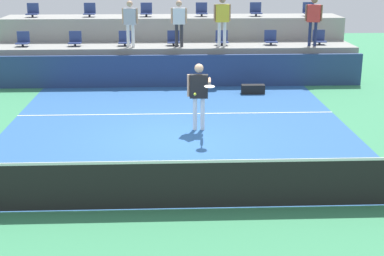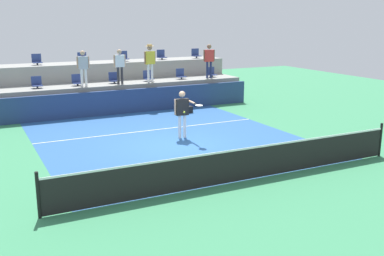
{
  "view_description": "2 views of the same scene",
  "coord_description": "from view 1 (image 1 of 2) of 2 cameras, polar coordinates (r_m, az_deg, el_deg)",
  "views": [
    {
      "loc": [
        -0.23,
        -13.28,
        4.3
      ],
      "look_at": [
        0.26,
        -1.95,
        0.89
      ],
      "focal_mm": 53.24,
      "sensor_mm": 36.0,
      "label": 1
    },
    {
      "loc": [
        -6.36,
        -13.83,
        4.29
      ],
      "look_at": [
        -0.11,
        -1.29,
        0.9
      ],
      "focal_mm": 42.8,
      "sensor_mm": 36.0,
      "label": 2
    }
  ],
  "objects": [
    {
      "name": "ground_plane",
      "position": [
        13.96,
        -1.4,
        -1.19
      ],
      "size": [
        40.0,
        40.0,
        0.0
      ],
      "primitive_type": "plane",
      "color": "#388456"
    },
    {
      "name": "court_inner_paint",
      "position": [
        14.91,
        -1.47,
        -0.0
      ],
      "size": [
        9.0,
        10.0,
        0.01
      ],
      "primitive_type": "cube",
      "color": "#285693",
      "rests_on": "ground_plane"
    },
    {
      "name": "court_service_line",
      "position": [
        16.26,
        -1.56,
        1.44
      ],
      "size": [
        9.0,
        0.06,
        0.0
      ],
      "primitive_type": "cube",
      "color": "white",
      "rests_on": "ground_plane"
    },
    {
      "name": "tennis_net",
      "position": [
        10.03,
        -0.97,
        -5.52
      ],
      "size": [
        10.48,
        0.08,
        1.07
      ],
      "color": "black",
      "rests_on": "ground_plane"
    },
    {
      "name": "sponsor_backboard",
      "position": [
        19.64,
        -1.75,
        5.74
      ],
      "size": [
        13.0,
        0.16,
        1.1
      ],
      "primitive_type": "cube",
      "color": "navy",
      "rests_on": "ground_plane"
    },
    {
      "name": "seating_tier_lower",
      "position": [
        20.91,
        -1.8,
        6.62
      ],
      "size": [
        13.0,
        1.8,
        1.25
      ],
      "primitive_type": "cube",
      "color": "gray",
      "rests_on": "ground_plane"
    },
    {
      "name": "seating_tier_upper",
      "position": [
        22.62,
        -1.87,
        8.48
      ],
      "size": [
        13.0,
        1.8,
        2.1
      ],
      "primitive_type": "cube",
      "color": "gray",
      "rests_on": "ground_plane"
    },
    {
      "name": "stadium_chair_lower_far_left",
      "position": [
        21.34,
        -16.58,
        8.43
      ],
      "size": [
        0.44,
        0.4,
        0.52
      ],
      "color": "#2D2D33",
      "rests_on": "seating_tier_lower"
    },
    {
      "name": "stadium_chair_lower_left",
      "position": [
        20.97,
        -11.62,
        8.64
      ],
      "size": [
        0.44,
        0.4,
        0.52
      ],
      "color": "#2D2D33",
      "rests_on": "seating_tier_lower"
    },
    {
      "name": "stadium_chair_lower_mid_left",
      "position": [
        20.76,
        -6.74,
        8.79
      ],
      "size": [
        0.44,
        0.4,
        0.52
      ],
      "color": "#2D2D33",
      "rests_on": "seating_tier_lower"
    },
    {
      "name": "stadium_chair_lower_center",
      "position": [
        20.71,
        -1.87,
        8.88
      ],
      "size": [
        0.44,
        0.4,
        0.52
      ],
      "color": "#2D2D33",
      "rests_on": "seating_tier_lower"
    },
    {
      "name": "stadium_chair_lower_mid_right",
      "position": [
        20.8,
        3.0,
        8.9
      ],
      "size": [
        0.44,
        0.4,
        0.52
      ],
      "color": "#2D2D33",
      "rests_on": "seating_tier_lower"
    },
    {
      "name": "stadium_chair_lower_right",
      "position": [
        21.04,
        7.88,
        8.85
      ],
      "size": [
        0.44,
        0.4,
        0.52
      ],
      "color": "#2D2D33",
      "rests_on": "seating_tier_lower"
    },
    {
      "name": "stadium_chair_lower_far_right",
      "position": [
        21.43,
        12.62,
        8.75
      ],
      "size": [
        0.44,
        0.4,
        0.52
      ],
      "color": "#2D2D33",
      "rests_on": "seating_tier_lower"
    },
    {
      "name": "stadium_chair_upper_far_left",
      "position": [
        22.98,
        -15.68,
        11.19
      ],
      "size": [
        0.44,
        0.4,
        0.52
      ],
      "color": "#2D2D33",
      "rests_on": "seating_tier_upper"
    },
    {
      "name": "stadium_chair_upper_left",
      "position": [
        22.6,
        -10.22,
        11.46
      ],
      "size": [
        0.44,
        0.4,
        0.52
      ],
      "color": "#2D2D33",
      "rests_on": "seating_tier_upper"
    },
    {
      "name": "stadium_chair_upper_mid_left",
      "position": [
        22.42,
        -4.6,
        11.62
      ],
      "size": [
        0.44,
        0.4,
        0.52
      ],
      "color": "#2D2D33",
      "rests_on": "seating_tier_upper"
    },
    {
      "name": "stadium_chair_upper_mid_right",
      "position": [
        22.44,
        0.97,
        11.68
      ],
      "size": [
        0.44,
        0.4,
        0.52
      ],
      "color": "#2D2D33",
      "rests_on": "seating_tier_upper"
    },
    {
      "name": "stadium_chair_upper_right",
      "position": [
        22.66,
        6.41,
        11.63
      ],
      "size": [
        0.44,
        0.4,
        0.52
      ],
      "color": "#2D2D33",
      "rests_on": "seating_tier_upper"
    },
    {
      "name": "stadium_chair_upper_far_right",
      "position": [
        23.07,
        11.61,
        11.48
      ],
      "size": [
        0.44,
        0.4,
        0.52
      ],
      "color": "#2D2D33",
      "rests_on": "seating_tier_upper"
    },
    {
      "name": "tennis_player",
      "position": [
        14.46,
        0.72,
        3.83
      ],
      "size": [
        0.64,
        1.23,
        1.73
      ],
      "color": "white",
      "rests_on": "ground_plane"
    },
    {
      "name": "spectator_in_grey",
      "position": [
        20.28,
        -6.22,
        10.74
      ],
      "size": [
        0.57,
        0.25,
        1.61
      ],
      "color": "white",
      "rests_on": "seating_tier_lower"
    },
    {
      "name": "spectator_leaning_on_rail",
      "position": [
        20.24,
        -1.31,
        10.83
      ],
      "size": [
        0.57,
        0.22,
        1.61
      ],
      "color": "#2D2D33",
      "rests_on": "seating_tier_lower"
    },
    {
      "name": "spectator_with_hat",
      "position": [
        20.31,
        3.04,
        11.28
      ],
      "size": [
        0.61,
        0.46,
        1.81
      ],
      "color": "white",
      "rests_on": "seating_tier_lower"
    },
    {
      "name": "spectator_in_white",
      "position": [
        20.88,
        12.09,
        10.88
      ],
      "size": [
        0.6,
        0.28,
        1.72
      ],
      "color": "navy",
      "rests_on": "seating_tier_lower"
    },
    {
      "name": "tennis_ball",
      "position": [
        14.07,
        0.3,
        3.4
      ],
      "size": [
        0.07,
        0.07,
        0.07
      ],
      "color": "#CCE033"
    },
    {
      "name": "equipment_bag",
      "position": [
        18.78,
        6.12,
        3.89
      ],
      "size": [
        0.76,
        0.28,
        0.3
      ],
      "primitive_type": "cube",
      "color": "black",
      "rests_on": "ground_plane"
    }
  ]
}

